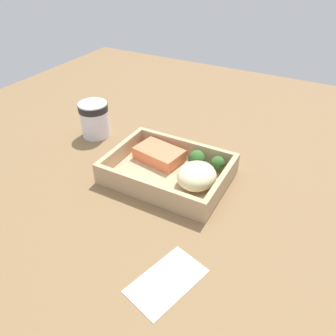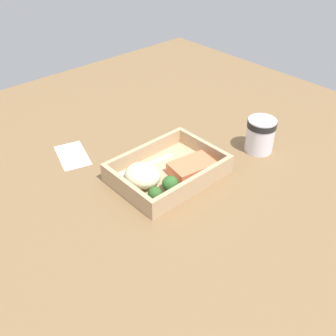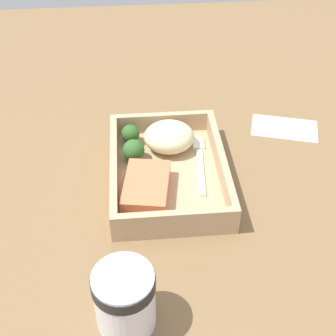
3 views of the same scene
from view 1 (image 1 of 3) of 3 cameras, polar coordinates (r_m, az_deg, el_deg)
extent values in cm
cube|color=brown|center=(77.68, 0.00, -2.22)|extent=(160.00, 160.00, 2.00)
cube|color=tan|center=(76.71, 0.00, -1.27)|extent=(27.40, 19.92, 1.20)
cube|color=tan|center=(68.79, -3.73, -3.68)|extent=(27.40, 1.20, 3.96)
cube|color=tan|center=(82.14, 3.12, 3.62)|extent=(27.40, 1.20, 3.96)
cube|color=tan|center=(81.18, -8.16, 2.85)|extent=(1.20, 17.52, 3.96)
cube|color=tan|center=(71.12, 9.32, -2.63)|extent=(1.20, 17.52, 3.96)
cube|color=#E7784D|center=(80.24, -1.56, 2.40)|extent=(12.30, 8.99, 3.00)
ellipsoid|color=beige|center=(71.57, 5.02, -1.38)|extent=(8.53, 9.43, 5.10)
cylinder|color=#84AA68|center=(77.56, 8.54, -0.15)|extent=(1.31, 1.31, 1.23)
sphere|color=#315F25|center=(76.67, 8.64, 0.80)|extent=(3.46, 3.46, 3.46)
cylinder|color=#7FA668|center=(78.70, 4.98, 0.69)|extent=(1.52, 1.52, 1.10)
sphere|color=#326428|center=(77.77, 5.04, 1.68)|extent=(4.01, 4.01, 4.01)
cube|color=white|center=(72.08, -2.03, -3.28)|extent=(12.45, 2.18, 0.44)
cube|color=white|center=(68.82, 3.38, -5.56)|extent=(3.58, 2.49, 0.44)
cylinder|color=white|center=(93.65, -12.66, 8.24)|extent=(7.77, 7.77, 9.71)
cylinder|color=black|center=(92.10, -12.95, 10.22)|extent=(8.00, 8.00, 1.75)
cube|color=white|center=(57.11, -0.23, -19.03)|extent=(10.93, 14.70, 0.24)
camera|label=2|loc=(1.17, 50.48, 32.67)|focal=42.00mm
camera|label=3|loc=(1.09, -35.61, 35.67)|focal=50.00mm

